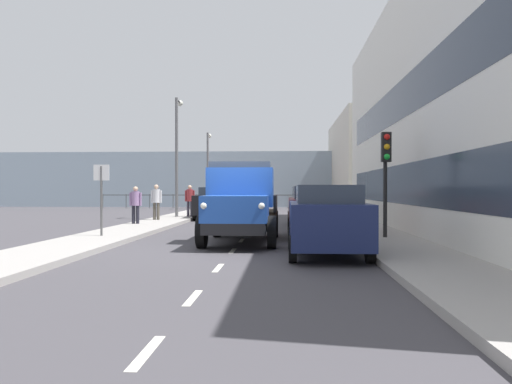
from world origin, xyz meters
TOP-DOWN VIEW (x-y plane):
  - ground_plane at (0.00, -9.38)m, footprint 80.00×80.00m
  - sidewalk_left at (-4.41, -9.38)m, footprint 2.16×39.65m
  - sidewalk_right at (4.41, -9.38)m, footprint 2.16×39.65m
  - road_centreline_markings at (0.00, -9.15)m, footprint 0.12×35.96m
  - building_terrace at (-8.62, -4.63)m, footprint 6.29×26.74m
  - building_far_block at (-8.63, -27.50)m, footprint 6.28×15.35m
  - sea_horizon at (0.00, -32.20)m, footprint 80.00×0.80m
  - seawall_railing at (-0.00, -28.60)m, footprint 28.08×0.08m
  - truck_vintage_blue at (-0.05, -1.73)m, footprint 2.17×5.64m
  - car_navy_kerbside_near at (-2.39, 1.01)m, footprint 1.87×4.00m
  - car_maroon_kerbside_1 at (-2.39, -3.96)m, footprint 1.84×4.17m
  - car_grey_kerbside_2 at (-2.39, -8.99)m, footprint 1.78×4.44m
  - car_black_oppositeside_0 at (2.39, -13.69)m, footprint 1.90×4.08m
  - car_silver_oppositeside_1 at (2.39, -19.39)m, footprint 1.80×4.29m
  - car_red_oppositeside_2 at (2.39, -25.19)m, footprint 1.94×4.53m
  - pedestrian_near_railing at (4.99, -7.86)m, footprint 0.53×0.34m
  - pedestrian_in_dark_coat at (4.80, -10.59)m, footprint 0.53×0.34m
  - pedestrian_couple_a at (3.75, -13.60)m, footprint 0.53×0.34m
  - traffic_light_near at (-4.44, -2.22)m, footprint 0.28×0.41m
  - lamp_post_promenade at (4.40, -13.47)m, footprint 0.32×1.14m
  - lamp_post_far at (4.49, -24.96)m, footprint 0.32×1.14m
  - street_sign at (4.44, -2.33)m, footprint 0.50×0.07m

SIDE VIEW (x-z plane):
  - ground_plane at x=0.00m, z-range 0.00..0.00m
  - road_centreline_markings at x=0.00m, z-range 0.00..0.01m
  - sidewalk_left at x=-4.41m, z-range 0.00..0.15m
  - sidewalk_right at x=4.41m, z-range 0.00..0.15m
  - car_navy_kerbside_near at x=-2.39m, z-range 0.03..1.75m
  - car_maroon_kerbside_1 at x=-2.39m, z-range 0.04..1.76m
  - car_silver_oppositeside_1 at x=2.39m, z-range 0.04..1.76m
  - car_black_oppositeside_0 at x=2.39m, z-range 0.04..1.76m
  - car_grey_kerbside_2 at x=-2.39m, z-range 0.04..1.76m
  - car_red_oppositeside_2 at x=2.39m, z-range 0.04..1.76m
  - seawall_railing at x=0.00m, z-range 0.32..1.52m
  - pedestrian_near_railing at x=4.99m, z-range 0.28..1.87m
  - pedestrian_couple_a at x=3.75m, z-range 0.30..1.98m
  - pedestrian_in_dark_coat at x=4.80m, z-range 0.30..1.99m
  - truck_vintage_blue at x=-0.05m, z-range -0.04..2.39m
  - street_sign at x=4.44m, z-range 0.56..2.81m
  - traffic_light_near at x=-4.44m, z-range 0.87..4.07m
  - sea_horizon at x=0.00m, z-range 0.00..5.00m
  - building_far_block at x=-8.63m, z-range 0.00..7.22m
  - lamp_post_far at x=4.49m, z-range 0.75..6.52m
  - lamp_post_promenade at x=4.40m, z-range 0.77..7.12m
  - building_terrace at x=-8.62m, z-range 0.00..9.15m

